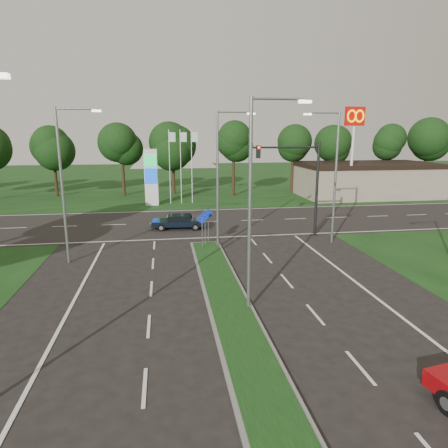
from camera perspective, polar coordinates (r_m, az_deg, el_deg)
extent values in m
plane|color=black|center=(12.81, 5.80, -23.40)|extent=(160.00, 160.00, 0.00)
cube|color=black|center=(65.48, -6.25, 6.07)|extent=(160.00, 50.00, 0.02)
cube|color=black|center=(34.92, -3.98, 0.25)|extent=(160.00, 12.00, 0.02)
cube|color=slate|center=(16.10, 2.16, -14.96)|extent=(2.00, 26.00, 0.12)
cube|color=gray|center=(52.51, 19.60, 5.97)|extent=(16.00, 9.00, 4.00)
cylinder|color=gray|center=(16.65, 3.71, 2.20)|extent=(0.16, 0.16, 9.00)
cylinder|color=gray|center=(16.70, 7.80, 17.30)|extent=(2.20, 0.10, 0.10)
cube|color=#FFF2CC|center=(17.03, 11.50, 16.74)|extent=(0.50, 0.22, 0.12)
cylinder|color=gray|center=(26.40, -0.94, 6.14)|extent=(0.16, 0.16, 9.00)
cylinder|color=gray|center=(26.43, 1.48, 15.70)|extent=(2.20, 0.10, 0.10)
cube|color=#FFF2CC|center=(26.64, 3.90, 15.43)|extent=(0.50, 0.22, 0.12)
cylinder|color=gray|center=(24.86, -22.10, 4.79)|extent=(0.16, 0.16, 9.00)
cylinder|color=gray|center=(24.48, -20.40, 15.17)|extent=(2.20, 0.10, 0.10)
cube|color=#FFF2CC|center=(24.29, -17.75, 15.14)|extent=(0.50, 0.22, 0.12)
cylinder|color=gray|center=(28.67, 15.63, 6.20)|extent=(0.16, 0.16, 9.00)
cylinder|color=gray|center=(28.11, 14.06, 15.16)|extent=(2.20, 0.10, 0.10)
cube|color=#FFF2CC|center=(27.71, 11.87, 15.10)|extent=(0.50, 0.22, 0.12)
cylinder|color=black|center=(30.43, 13.12, 4.79)|extent=(0.20, 0.20, 7.00)
cylinder|color=black|center=(29.33, 8.81, 10.77)|extent=(5.00, 0.14, 0.14)
cube|color=black|center=(28.81, 4.92, 10.24)|extent=(0.28, 0.28, 0.90)
sphere|color=#FF190C|center=(28.63, 5.02, 10.82)|extent=(0.20, 0.20, 0.20)
cylinder|color=gray|center=(26.40, -3.13, -1.39)|extent=(0.06, 0.06, 2.20)
cylinder|color=#0C26A5|center=(26.18, -3.16, 0.74)|extent=(0.56, 0.04, 0.56)
cylinder|color=gray|center=(27.40, -2.71, -0.86)|extent=(0.06, 0.06, 2.20)
cylinder|color=#0C26A5|center=(27.18, -2.73, 1.19)|extent=(0.56, 0.04, 0.56)
cylinder|color=gray|center=(28.11, -2.25, -0.51)|extent=(0.06, 0.06, 2.20)
cylinder|color=#0C26A5|center=(27.89, -2.27, 1.49)|extent=(0.56, 0.04, 0.56)
cube|color=silver|center=(43.25, -10.37, 6.52)|extent=(1.40, 0.30, 6.00)
cube|color=#0CA53F|center=(42.92, -10.47, 8.89)|extent=(1.30, 0.08, 1.20)
cube|color=#0C3FBF|center=(43.05, -10.38, 6.76)|extent=(1.30, 0.08, 1.60)
cylinder|color=silver|center=(44.14, -7.77, 8.04)|extent=(0.08, 0.08, 8.00)
cube|color=#B2D8B2|center=(44.00, -7.43, 12.21)|extent=(0.70, 0.02, 1.00)
cylinder|color=silver|center=(44.17, -6.19, 8.09)|extent=(0.08, 0.08, 8.00)
cube|color=#B2D8B2|center=(44.05, -5.83, 12.25)|extent=(0.70, 0.02, 1.00)
cylinder|color=silver|center=(44.24, -4.63, 8.12)|extent=(0.08, 0.08, 8.00)
cube|color=#B2D8B2|center=(44.13, -4.24, 12.28)|extent=(0.70, 0.02, 1.00)
cylinder|color=silver|center=(46.89, 17.81, 9.05)|extent=(0.30, 0.30, 10.00)
cube|color=#BF0C07|center=(46.86, 18.19, 14.42)|extent=(2.20, 0.35, 2.00)
torus|color=#FFC600|center=(46.47, 17.80, 14.46)|extent=(1.06, 0.16, 1.06)
torus|color=#FFC600|center=(46.87, 18.82, 14.37)|extent=(1.06, 0.16, 1.06)
cylinder|color=black|center=(50.35, -5.54, 6.61)|extent=(0.36, 0.36, 4.40)
sphere|color=black|center=(50.07, -5.65, 11.51)|extent=(6.00, 6.00, 6.00)
sphere|color=black|center=(49.88, -5.31, 12.66)|extent=(4.80, 4.80, 4.80)
cube|color=black|center=(32.52, -6.50, 0.22)|extent=(4.34, 2.02, 0.43)
cube|color=black|center=(32.43, -6.37, 0.93)|extent=(1.96, 1.60, 0.40)
cube|color=black|center=(32.39, -6.37, 1.28)|extent=(1.61, 1.49, 0.04)
cylinder|color=black|center=(31.88, -8.96, -0.54)|extent=(0.61, 0.23, 0.60)
cylinder|color=black|center=(33.40, -8.77, 0.08)|extent=(0.61, 0.23, 0.60)
cylinder|color=black|center=(31.78, -4.09, -0.45)|extent=(0.61, 0.23, 0.60)
cylinder|color=black|center=(33.31, -4.12, 0.16)|extent=(0.61, 0.23, 0.60)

